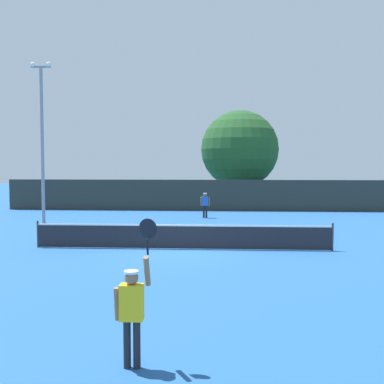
% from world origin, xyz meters
% --- Properties ---
extents(ground_plane, '(120.00, 120.00, 0.00)m').
position_xyz_m(ground_plane, '(0.00, 0.00, 0.00)').
color(ground_plane, '#235693').
extents(tennis_net, '(11.67, 0.08, 1.07)m').
position_xyz_m(tennis_net, '(0.00, 0.00, 0.51)').
color(tennis_net, '#232328').
rests_on(tennis_net, ground).
extents(perimeter_fence, '(28.04, 0.12, 2.22)m').
position_xyz_m(perimeter_fence, '(0.00, 15.04, 1.11)').
color(perimeter_fence, '#2D332D').
rests_on(perimeter_fence, ground).
extents(player_serving, '(0.68, 0.39, 2.44)m').
position_xyz_m(player_serving, '(0.10, -10.61, 1.06)').
color(player_serving, yellow).
rests_on(player_serving, ground).
extents(player_receiving, '(0.57, 0.23, 1.54)m').
position_xyz_m(player_receiving, '(0.52, 10.56, 0.94)').
color(player_receiving, blue).
rests_on(player_receiving, ground).
extents(tennis_ball, '(0.07, 0.07, 0.07)m').
position_xyz_m(tennis_ball, '(2.96, 3.09, 0.03)').
color(tennis_ball, '#CCE033').
rests_on(tennis_ball, ground).
extents(light_pole, '(1.18, 0.28, 8.97)m').
position_xyz_m(light_pole, '(-8.47, 7.41, 5.06)').
color(light_pole, gray).
rests_on(light_pole, ground).
extents(large_tree, '(6.28, 6.28, 7.67)m').
position_xyz_m(large_tree, '(2.99, 19.80, 4.52)').
color(large_tree, brown).
rests_on(large_tree, ground).
extents(parked_car_near, '(2.45, 4.42, 1.69)m').
position_xyz_m(parked_car_near, '(1.93, 23.05, 0.78)').
color(parked_car_near, white).
rests_on(parked_car_near, ground).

